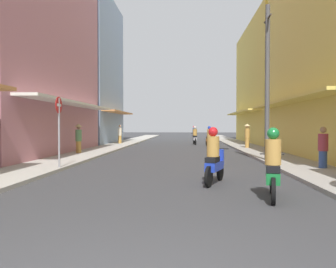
{
  "coord_description": "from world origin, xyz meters",
  "views": [
    {
      "loc": [
        0.6,
        -3.03,
        1.62
      ],
      "look_at": [
        -0.76,
        21.33,
        1.02
      ],
      "focal_mm": 36.97,
      "sensor_mm": 36.0,
      "label": 1
    }
  ],
  "objects_px": {
    "motorbike_green": "(273,167)",
    "street_sign_no_entry": "(59,123)",
    "pedestrian_midway": "(120,135)",
    "pedestrian_far": "(79,137)",
    "motorbike_black": "(194,133)",
    "motorbike_orange": "(210,138)",
    "motorbike_silver": "(195,136)",
    "motorbike_blue": "(215,159)",
    "pedestrian_foreground": "(323,149)",
    "pedestrian_crossing": "(247,135)",
    "utility_pole": "(267,82)"
  },
  "relations": [
    {
      "from": "motorbike_black",
      "to": "pedestrian_foreground",
      "type": "xyz_separation_m",
      "value": [
        3.97,
        -28.44,
        0.08
      ]
    },
    {
      "from": "pedestrian_midway",
      "to": "motorbike_green",
      "type": "bearing_deg",
      "value": -70.3
    },
    {
      "from": "motorbike_orange",
      "to": "pedestrian_crossing",
      "type": "height_order",
      "value": "pedestrian_crossing"
    },
    {
      "from": "pedestrian_midway",
      "to": "utility_pole",
      "type": "bearing_deg",
      "value": -55.8
    },
    {
      "from": "motorbike_black",
      "to": "pedestrian_foreground",
      "type": "height_order",
      "value": "pedestrian_foreground"
    },
    {
      "from": "motorbike_green",
      "to": "pedestrian_crossing",
      "type": "relative_size",
      "value": 1.03
    },
    {
      "from": "motorbike_blue",
      "to": "pedestrian_far",
      "type": "relative_size",
      "value": 1.01
    },
    {
      "from": "motorbike_silver",
      "to": "pedestrian_foreground",
      "type": "distance_m",
      "value": 17.45
    },
    {
      "from": "pedestrian_foreground",
      "to": "utility_pole",
      "type": "bearing_deg",
      "value": 114.77
    },
    {
      "from": "motorbike_silver",
      "to": "motorbike_blue",
      "type": "height_order",
      "value": "same"
    },
    {
      "from": "pedestrian_far",
      "to": "pedestrian_foreground",
      "type": "bearing_deg",
      "value": -29.92
    },
    {
      "from": "motorbike_black",
      "to": "pedestrian_crossing",
      "type": "distance_m",
      "value": 17.49
    },
    {
      "from": "motorbike_orange",
      "to": "pedestrian_midway",
      "type": "height_order",
      "value": "pedestrian_midway"
    },
    {
      "from": "pedestrian_midway",
      "to": "utility_pole",
      "type": "height_order",
      "value": "utility_pole"
    },
    {
      "from": "pedestrian_far",
      "to": "motorbike_black",
      "type": "bearing_deg",
      "value": 73.0
    },
    {
      "from": "motorbike_silver",
      "to": "motorbike_green",
      "type": "distance_m",
      "value": 21.76
    },
    {
      "from": "motorbike_green",
      "to": "pedestrian_foreground",
      "type": "relative_size",
      "value": 1.13
    },
    {
      "from": "motorbike_orange",
      "to": "pedestrian_crossing",
      "type": "xyz_separation_m",
      "value": [
        2.33,
        -2.82,
        0.28
      ]
    },
    {
      "from": "motorbike_green",
      "to": "pedestrian_far",
      "type": "height_order",
      "value": "pedestrian_far"
    },
    {
      "from": "motorbike_orange",
      "to": "pedestrian_far",
      "type": "distance_m",
      "value": 11.03
    },
    {
      "from": "motorbike_green",
      "to": "motorbike_orange",
      "type": "height_order",
      "value": "same"
    },
    {
      "from": "pedestrian_far",
      "to": "pedestrian_foreground",
      "type": "distance_m",
      "value": 12.42
    },
    {
      "from": "motorbike_blue",
      "to": "utility_pole",
      "type": "bearing_deg",
      "value": 64.48
    },
    {
      "from": "motorbike_green",
      "to": "motorbike_orange",
      "type": "bearing_deg",
      "value": 90.41
    },
    {
      "from": "pedestrian_far",
      "to": "pedestrian_foreground",
      "type": "height_order",
      "value": "pedestrian_far"
    },
    {
      "from": "motorbike_blue",
      "to": "pedestrian_midway",
      "type": "bearing_deg",
      "value": 108.53
    },
    {
      "from": "motorbike_silver",
      "to": "pedestrian_foreground",
      "type": "xyz_separation_m",
      "value": [
        4.17,
        -16.95,
        0.08
      ]
    },
    {
      "from": "motorbike_green",
      "to": "motorbike_black",
      "type": "distance_m",
      "value": 33.23
    },
    {
      "from": "motorbike_green",
      "to": "pedestrian_foreground",
      "type": "xyz_separation_m",
      "value": [
        2.92,
        4.77,
        0.08
      ]
    },
    {
      "from": "pedestrian_far",
      "to": "utility_pole",
      "type": "bearing_deg",
      "value": -19.53
    },
    {
      "from": "motorbike_green",
      "to": "street_sign_no_entry",
      "type": "height_order",
      "value": "street_sign_no_entry"
    },
    {
      "from": "pedestrian_crossing",
      "to": "motorbike_blue",
      "type": "bearing_deg",
      "value": -103.22
    },
    {
      "from": "pedestrian_midway",
      "to": "pedestrian_crossing",
      "type": "bearing_deg",
      "value": -27.47
    },
    {
      "from": "motorbike_silver",
      "to": "pedestrian_crossing",
      "type": "height_order",
      "value": "pedestrian_crossing"
    },
    {
      "from": "motorbike_silver",
      "to": "motorbike_orange",
      "type": "bearing_deg",
      "value": -68.84
    },
    {
      "from": "motorbike_green",
      "to": "pedestrian_foreground",
      "type": "bearing_deg",
      "value": 58.59
    },
    {
      "from": "pedestrian_far",
      "to": "motorbike_green",
      "type": "bearing_deg",
      "value": -54.41
    },
    {
      "from": "pedestrian_midway",
      "to": "street_sign_no_entry",
      "type": "relative_size",
      "value": 0.64
    },
    {
      "from": "motorbike_blue",
      "to": "pedestrian_foreground",
      "type": "bearing_deg",
      "value": 35.36
    },
    {
      "from": "pedestrian_midway",
      "to": "pedestrian_far",
      "type": "bearing_deg",
      "value": -91.7
    },
    {
      "from": "pedestrian_far",
      "to": "pedestrian_midway",
      "type": "height_order",
      "value": "pedestrian_far"
    },
    {
      "from": "motorbike_silver",
      "to": "utility_pole",
      "type": "distance_m",
      "value": 14.66
    },
    {
      "from": "pedestrian_foreground",
      "to": "pedestrian_midway",
      "type": "height_order",
      "value": "pedestrian_midway"
    },
    {
      "from": "pedestrian_foreground",
      "to": "motorbike_black",
      "type": "bearing_deg",
      "value": 97.94
    },
    {
      "from": "pedestrian_midway",
      "to": "motorbike_orange",
      "type": "bearing_deg",
      "value": -16.84
    },
    {
      "from": "motorbike_silver",
      "to": "motorbike_black",
      "type": "relative_size",
      "value": 1.01
    },
    {
      "from": "motorbike_black",
      "to": "pedestrian_midway",
      "type": "height_order",
      "value": "pedestrian_midway"
    },
    {
      "from": "motorbike_silver",
      "to": "motorbike_blue",
      "type": "xyz_separation_m",
      "value": [
        0.13,
        -19.81,
        0.0
      ]
    },
    {
      "from": "pedestrian_midway",
      "to": "utility_pole",
      "type": "relative_size",
      "value": 0.25
    },
    {
      "from": "motorbike_orange",
      "to": "motorbike_black",
      "type": "height_order",
      "value": "same"
    }
  ]
}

